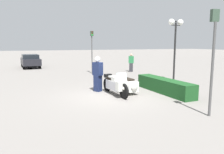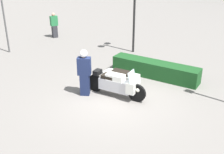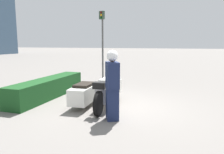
{
  "view_description": "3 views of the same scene",
  "coord_description": "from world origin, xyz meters",
  "px_view_note": "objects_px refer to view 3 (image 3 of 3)",
  "views": [
    {
      "loc": [
        9.55,
        -4.08,
        2.48
      ],
      "look_at": [
        0.52,
        -0.18,
        0.99
      ],
      "focal_mm": 35.0,
      "sensor_mm": 36.0,
      "label": 1
    },
    {
      "loc": [
        4.97,
        -8.13,
        5.11
      ],
      "look_at": [
        -0.32,
        0.42,
        0.67
      ],
      "focal_mm": 45.0,
      "sensor_mm": 36.0,
      "label": 2
    },
    {
      "loc": [
        -6.43,
        -1.98,
        2.02
      ],
      "look_at": [
        0.04,
        0.09,
        0.96
      ],
      "focal_mm": 35.0,
      "sensor_mm": 36.0,
      "label": 3
    }
  ],
  "objects_px": {
    "police_motorcycle": "(96,91)",
    "hedge_bush_curbside": "(49,88)",
    "officer_rider": "(112,84)",
    "traffic_light_near": "(102,36)"
  },
  "relations": [
    {
      "from": "officer_rider",
      "to": "hedge_bush_curbside",
      "type": "height_order",
      "value": "officer_rider"
    },
    {
      "from": "officer_rider",
      "to": "traffic_light_near",
      "type": "distance_m",
      "value": 5.89
    },
    {
      "from": "officer_rider",
      "to": "hedge_bush_curbside",
      "type": "bearing_deg",
      "value": -55.44
    },
    {
      "from": "hedge_bush_curbside",
      "to": "officer_rider",
      "type": "bearing_deg",
      "value": -118.17
    },
    {
      "from": "police_motorcycle",
      "to": "officer_rider",
      "type": "xyz_separation_m",
      "value": [
        -1.1,
        -0.89,
        0.49
      ]
    },
    {
      "from": "hedge_bush_curbside",
      "to": "traffic_light_near",
      "type": "height_order",
      "value": "traffic_light_near"
    },
    {
      "from": "police_motorcycle",
      "to": "hedge_bush_curbside",
      "type": "bearing_deg",
      "value": 73.17
    },
    {
      "from": "police_motorcycle",
      "to": "traffic_light_near",
      "type": "height_order",
      "value": "traffic_light_near"
    },
    {
      "from": "police_motorcycle",
      "to": "traffic_light_near",
      "type": "relative_size",
      "value": 0.7
    },
    {
      "from": "traffic_light_near",
      "to": "hedge_bush_curbside",
      "type": "bearing_deg",
      "value": -1.06
    }
  ]
}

